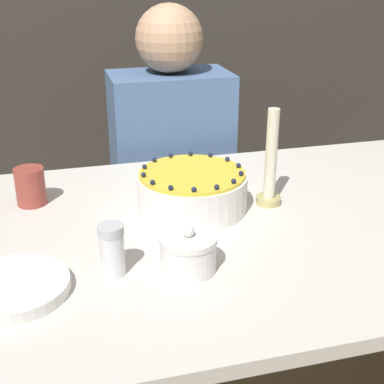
{
  "coord_description": "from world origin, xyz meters",
  "views": [
    {
      "loc": [
        -0.36,
        -1.06,
        1.34
      ],
      "look_at": [
        -0.05,
        0.1,
        0.82
      ],
      "focal_mm": 50.0,
      "sensor_mm": 36.0,
      "label": 1
    }
  ],
  "objects": [
    {
      "name": "person_man_blue_shirt",
      "position": [
        0.02,
        0.66,
        0.53
      ],
      "size": [
        0.4,
        0.34,
        1.22
      ],
      "rotation": [
        0.0,
        0.0,
        3.14
      ],
      "color": "#595960",
      "rests_on": "ground_plane"
    },
    {
      "name": "cup",
      "position": [
        -0.43,
        0.23,
        0.82
      ],
      "size": [
        0.07,
        0.07,
        0.1
      ],
      "color": "#993D33",
      "rests_on": "dining_table"
    },
    {
      "name": "sugar_shaker",
      "position": [
        -0.28,
        -0.15,
        0.83
      ],
      "size": [
        0.05,
        0.05,
        0.11
      ],
      "color": "white",
      "rests_on": "dining_table"
    },
    {
      "name": "candle",
      "position": [
        0.14,
        0.08,
        0.87
      ],
      "size": [
        0.06,
        0.06,
        0.25
      ],
      "color": "tan",
      "rests_on": "dining_table"
    },
    {
      "name": "plate_stack",
      "position": [
        -0.47,
        -0.17,
        0.79
      ],
      "size": [
        0.21,
        0.21,
        0.02
      ],
      "color": "white",
      "rests_on": "dining_table"
    },
    {
      "name": "cake",
      "position": [
        -0.05,
        0.1,
        0.82
      ],
      "size": [
        0.27,
        0.27,
        0.11
      ],
      "color": "white",
      "rests_on": "dining_table"
    },
    {
      "name": "sugar_bowl",
      "position": [
        -0.13,
        -0.18,
        0.81
      ],
      "size": [
        0.11,
        0.11,
        0.1
      ],
      "color": "white",
      "rests_on": "dining_table"
    },
    {
      "name": "dining_table",
      "position": [
        0.0,
        0.0,
        0.66
      ],
      "size": [
        1.59,
        0.92,
        0.77
      ],
      "color": "beige",
      "rests_on": "ground_plane"
    }
  ]
}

